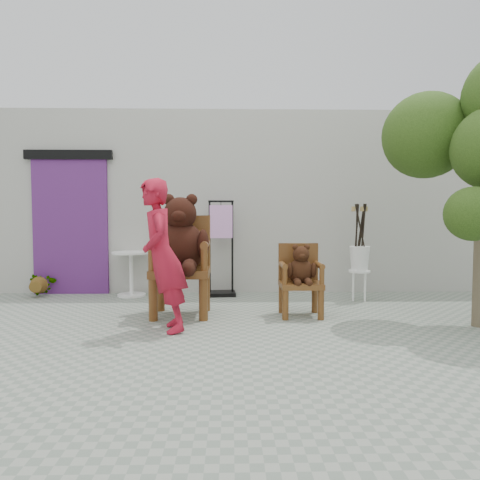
{
  "coord_description": "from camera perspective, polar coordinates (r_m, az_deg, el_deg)",
  "views": [
    {
      "loc": [
        -0.4,
        -4.42,
        1.27
      ],
      "look_at": [
        -0.28,
        1.26,
        0.95
      ],
      "focal_mm": 32.0,
      "sensor_mm": 36.0,
      "label": 1
    }
  ],
  "objects": [
    {
      "name": "person",
      "position": [
        4.74,
        -10.24,
        -2.1
      ],
      "size": [
        0.52,
        0.68,
        1.67
      ],
      "primitive_type": "imported",
      "rotation": [
        0.0,
        0.0,
        -1.35
      ],
      "color": "#AA152A",
      "rests_on": "ground"
    },
    {
      "name": "ground_plane",
      "position": [
        4.62,
        3.86,
        -12.75
      ],
      "size": [
        60.0,
        60.0,
        0.0
      ],
      "primitive_type": "plane",
      "color": "gray",
      "rests_on": "ground"
    },
    {
      "name": "potted_plant",
      "position": [
        7.48,
        -25.0,
        -5.1
      ],
      "size": [
        0.45,
        0.4,
        0.45
      ],
      "primitive_type": "imported",
      "rotation": [
        0.0,
        0.0,
        0.13
      ],
      "color": "#1C340E",
      "rests_on": "ground"
    },
    {
      "name": "cafe_table",
      "position": [
        7.0,
        -14.3,
        -3.68
      ],
      "size": [
        0.6,
        0.6,
        0.7
      ],
      "rotation": [
        0.0,
        0.0,
        -0.14
      ],
      "color": "white",
      "rests_on": "ground"
    },
    {
      "name": "stool_bucket",
      "position": [
        6.66,
        15.65,
        -2.3
      ],
      "size": [
        0.32,
        0.32,
        1.45
      ],
      "rotation": [
        0.0,
        0.0,
        -0.29
      ],
      "color": "white",
      "rests_on": "ground"
    },
    {
      "name": "chair_small",
      "position": [
        5.5,
        8.05,
        -4.34
      ],
      "size": [
        0.52,
        0.49,
        0.91
      ],
      "color": "#502D11",
      "rests_on": "ground"
    },
    {
      "name": "doorway",
      "position": [
        7.47,
        -21.66,
        2.19
      ],
      "size": [
        1.4,
        0.11,
        2.33
      ],
      "color": "#582369",
      "rests_on": "ground"
    },
    {
      "name": "chair_big",
      "position": [
        5.48,
        -7.92,
        -0.9
      ],
      "size": [
        0.73,
        0.81,
        1.55
      ],
      "color": "#502D11",
      "rests_on": "ground"
    },
    {
      "name": "back_wall",
      "position": [
        7.53,
        1.79,
        4.98
      ],
      "size": [
        9.0,
        1.0,
        3.0
      ],
      "primitive_type": "cube",
      "color": "#B2B0A6",
      "rests_on": "ground"
    },
    {
      "name": "display_stand",
      "position": [
        6.8,
        -2.54,
        -2.56
      ],
      "size": [
        0.47,
        0.38,
        1.51
      ],
      "rotation": [
        0.0,
        0.0,
        0.06
      ],
      "color": "black",
      "rests_on": "ground"
    }
  ]
}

